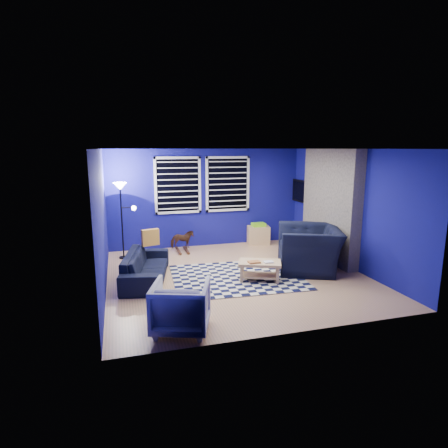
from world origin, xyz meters
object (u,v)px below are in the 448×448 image
(tv, at_px, (302,191))
(armchair_big, at_px, (309,249))
(armchair_bent, at_px, (181,306))
(rocking_horse, at_px, (182,240))
(sofa, at_px, (146,266))
(cabinet, at_px, (258,235))
(coffee_table, at_px, (260,267))
(floor_lamp, at_px, (121,197))

(tv, height_order, armchair_big, tv)
(armchair_bent, xyz_separation_m, rocking_horse, (0.70, 4.02, -0.05))
(sofa, distance_m, cabinet, 3.71)
(tv, xyz_separation_m, coffee_table, (-2.11, -2.42, -1.12))
(tv, bearing_deg, armchair_big, -112.78)
(floor_lamp, bearing_deg, tv, 1.67)
(tv, bearing_deg, coffee_table, -131.06)
(rocking_horse, bearing_deg, sofa, 155.93)
(cabinet, bearing_deg, rocking_horse, -161.71)
(tv, distance_m, sofa, 4.70)
(floor_lamp, bearing_deg, armchair_bent, -79.95)
(sofa, xyz_separation_m, rocking_horse, (1.01, 1.81, 0.03))
(armchair_big, bearing_deg, armchair_bent, -35.96)
(rocking_horse, distance_m, cabinet, 2.10)
(floor_lamp, bearing_deg, sofa, -77.33)
(sofa, bearing_deg, coffee_table, -95.17)
(tv, xyz_separation_m, armchair_bent, (-3.89, -4.00, -1.04))
(sofa, height_order, cabinet, cabinet)
(tv, height_order, cabinet, tv)
(rocking_horse, xyz_separation_m, cabinet, (2.09, 0.22, -0.05))
(armchair_bent, height_order, coffee_table, armchair_bent)
(armchair_bent, distance_m, coffee_table, 2.38)
(armchair_bent, height_order, cabinet, armchair_bent)
(armchair_big, bearing_deg, coffee_table, -52.48)
(rocking_horse, relative_size, cabinet, 0.87)
(armchair_big, bearing_deg, tv, 178.64)
(armchair_bent, xyz_separation_m, floor_lamp, (-0.68, 3.86, 1.08))
(armchair_big, bearing_deg, floor_lamp, -96.00)
(tv, height_order, sofa, tv)
(rocking_horse, bearing_deg, coffee_table, -150.79)
(tv, distance_m, armchair_bent, 5.68)
(tv, bearing_deg, floor_lamp, -178.33)
(coffee_table, relative_size, cabinet, 1.43)
(armchair_big, relative_size, cabinet, 2.17)
(sofa, height_order, floor_lamp, floor_lamp)
(sofa, relative_size, coffee_table, 2.05)
(sofa, height_order, armchair_bent, armchair_bent)
(armchair_bent, bearing_deg, floor_lamp, -61.08)
(floor_lamp, bearing_deg, armchair_big, -27.42)
(coffee_table, xyz_separation_m, cabinet, (1.00, 2.67, -0.03))
(tv, relative_size, armchair_bent, 1.28)
(rocking_horse, xyz_separation_m, coffee_table, (1.09, -2.44, -0.03))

